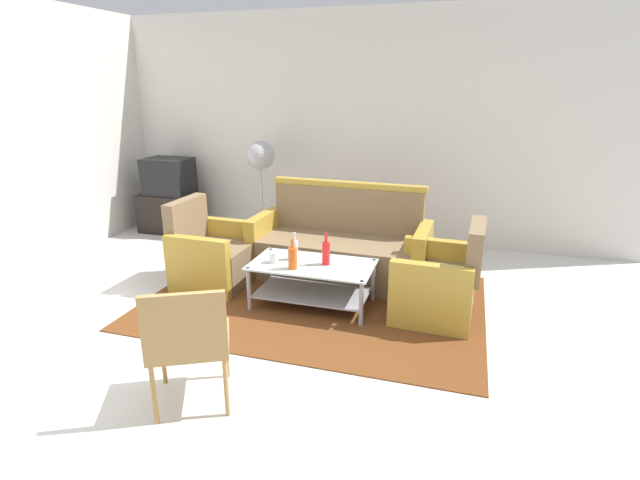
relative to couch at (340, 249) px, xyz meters
The scene contains 15 objects.
ground_plane 1.63m from the couch, 92.70° to the right, with size 14.00×14.00×0.00m, color silver.
wall_back 1.82m from the couch, 92.93° to the left, with size 6.52×0.12×2.80m.
rug 0.73m from the couch, 96.48° to the right, with size 3.05×2.11×0.01m, color brown.
couch is the anchor object (origin of this frame).
armchair_left 1.30m from the couch, 156.06° to the right, with size 0.72×0.78×0.85m.
armchair_right 1.20m from the couch, 29.86° to the right, with size 0.73×0.79×0.85m.
coffee_table 0.74m from the couch, 95.43° to the right, with size 1.10×0.60×0.40m.
bottle_red 0.74m from the couch, 85.80° to the right, with size 0.07×0.07×0.29m.
bottle_clear 0.74m from the couch, 111.14° to the right, with size 0.06×0.06×0.26m.
bottle_orange 0.94m from the couch, 102.35° to the right, with size 0.08×0.08×0.27m.
cup 0.91m from the couch, 117.11° to the right, with size 0.08×0.08×0.10m, color silver.
tv_stand 2.79m from the couch, 160.00° to the left, with size 0.80×0.50×0.52m, color black.
television 2.83m from the couch, 159.95° to the left, with size 0.60×0.45×0.48m.
pedestal_fan 1.79m from the couch, 142.44° to the left, with size 0.36×0.36×1.27m.
wicker_chair 2.38m from the couch, 98.18° to the right, with size 0.65×0.65×0.84m.
Camera 1 is at (1.25, -3.00, 1.96)m, focal length 27.24 mm.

